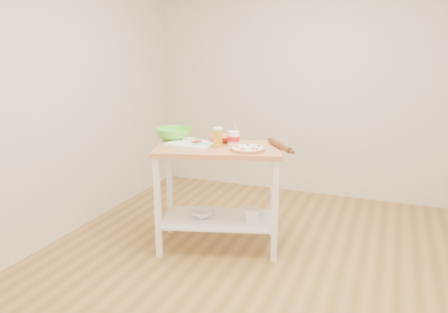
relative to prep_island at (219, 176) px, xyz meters
name	(u,v)px	position (x,y,z in m)	size (l,w,h in m)	color
room_shell	(271,104)	(0.58, -0.50, 0.71)	(4.04, 4.54, 2.74)	#A2763B
prep_island	(219,176)	(0.00, 0.00, 0.00)	(1.16, 0.84, 0.90)	tan
pizza	(248,149)	(0.27, -0.04, 0.27)	(0.29, 0.29, 0.05)	tan
cutting_board	(192,143)	(-0.26, 0.02, 0.27)	(0.42, 0.33, 0.04)	white
spatula	(200,144)	(-0.16, -0.02, 0.27)	(0.14, 0.09, 0.01)	#4CD5CB
knife	(178,138)	(-0.44, 0.10, 0.28)	(0.26, 0.12, 0.01)	silver
orange_bowl	(222,138)	(-0.05, 0.21, 0.29)	(0.23, 0.23, 0.06)	#DE4A1E
green_bowl	(174,134)	(-0.49, 0.14, 0.31)	(0.33, 0.33, 0.10)	#61DA38
beer_pint	(218,137)	(0.00, -0.01, 0.34)	(0.08, 0.08, 0.17)	gold
yogurt_tub	(234,138)	(0.10, 0.09, 0.32)	(0.10, 0.10, 0.22)	white
rolling_pin	(280,146)	(0.49, 0.13, 0.28)	(0.05, 0.05, 0.40)	brown
shelf_glass_bowl	(202,213)	(-0.15, -0.03, -0.35)	(0.21, 0.21, 0.06)	silver
shelf_bin	(253,215)	(0.29, 0.05, -0.33)	(0.11, 0.11, 0.11)	white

